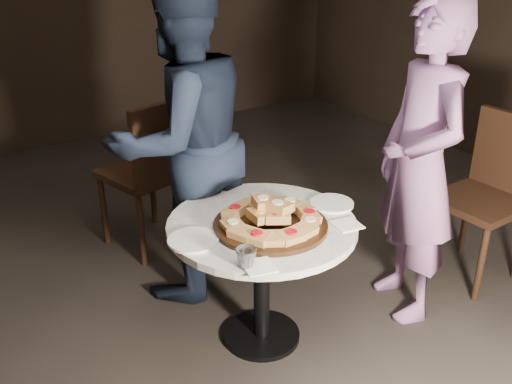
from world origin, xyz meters
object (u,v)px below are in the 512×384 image
(table, at_px, (262,245))
(chair_right, at_px, (492,186))
(water_glass, at_px, (246,258))
(serving_board, at_px, (270,225))
(diner_navy, at_px, (182,142))
(chair_far, at_px, (154,166))
(diner_teal, at_px, (420,165))
(focaccia_pile, at_px, (270,216))

(table, distance_m, chair_right, 1.45)
(water_glass, bearing_deg, table, 46.97)
(serving_board, xyz_separation_m, water_glass, (-0.26, -0.21, 0.03))
(table, height_order, diner_navy, diner_navy)
(table, distance_m, diner_navy, 0.71)
(water_glass, xyz_separation_m, chair_far, (0.20, 1.38, -0.13))
(table, bearing_deg, diner_navy, 97.56)
(chair_far, distance_m, diner_teal, 1.56)
(serving_board, xyz_separation_m, chair_right, (1.44, -0.11, -0.12))
(table, distance_m, serving_board, 0.15)
(serving_board, height_order, water_glass, water_glass)
(water_glass, distance_m, chair_far, 1.40)
(diner_teal, bearing_deg, table, -82.99)
(table, relative_size, diner_teal, 0.65)
(focaccia_pile, xyz_separation_m, chair_far, (-0.06, 1.16, -0.14))
(table, xyz_separation_m, diner_teal, (0.80, -0.18, 0.28))
(water_glass, height_order, diner_navy, diner_navy)
(focaccia_pile, bearing_deg, water_glass, -140.81)
(focaccia_pile, xyz_separation_m, diner_navy, (-0.08, 0.68, 0.16))
(serving_board, distance_m, chair_right, 1.45)
(focaccia_pile, height_order, diner_teal, diner_teal)
(focaccia_pile, relative_size, chair_right, 0.49)
(serving_board, relative_size, focaccia_pile, 1.11)
(diner_teal, bearing_deg, diner_navy, -112.38)
(chair_far, xyz_separation_m, diner_navy, (-0.03, -0.48, 0.30))
(serving_board, distance_m, focaccia_pile, 0.04)
(water_glass, distance_m, diner_teal, 1.08)
(water_glass, xyz_separation_m, diner_navy, (0.18, 0.90, 0.17))
(table, bearing_deg, serving_board, -88.99)
(table, relative_size, chair_right, 1.12)
(chair_far, height_order, diner_teal, diner_teal)
(water_glass, relative_size, chair_far, 0.09)
(chair_right, xyz_separation_m, diner_navy, (-1.52, 0.79, 0.32))
(table, height_order, diner_teal, diner_teal)
(water_glass, bearing_deg, diner_teal, 5.32)
(water_glass, bearing_deg, chair_right, 3.44)
(focaccia_pile, distance_m, diner_teal, 0.82)
(water_glass, bearing_deg, chair_far, 81.56)
(chair_right, height_order, diner_teal, diner_teal)
(focaccia_pile, relative_size, diner_navy, 0.27)
(chair_far, height_order, diner_navy, diner_navy)
(diner_navy, bearing_deg, chair_right, 144.35)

